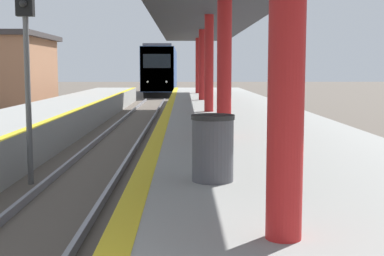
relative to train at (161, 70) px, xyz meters
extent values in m
cube|color=black|center=(0.00, 0.07, -2.07)|extent=(2.42, 14.78, 0.55)
cube|color=#33518C|center=(0.00, 0.07, 0.12)|extent=(2.85, 16.42, 3.83)
cube|color=gold|center=(0.00, -8.06, 0.12)|extent=(2.79, 0.16, 3.75)
cube|color=black|center=(0.00, -8.12, 0.79)|extent=(2.28, 0.06, 1.15)
cube|color=#59595E|center=(0.00, 0.07, 2.15)|extent=(2.42, 15.60, 0.24)
sphere|color=white|center=(-0.78, -8.12, -0.94)|extent=(0.18, 0.18, 0.18)
sphere|color=white|center=(0.78, -8.12, -0.94)|extent=(0.18, 0.18, 0.18)
cylinder|color=#595959|center=(-1.11, -41.29, -0.55)|extent=(0.12, 0.12, 3.60)
sphere|color=black|center=(-1.11, -41.42, 1.50)|extent=(0.16, 0.16, 0.16)
cylinder|color=red|center=(3.10, -48.25, 0.33)|extent=(0.31, 0.31, 3.31)
cylinder|color=red|center=(3.10, -41.27, 0.33)|extent=(0.31, 0.31, 3.31)
cylinder|color=red|center=(3.10, -34.29, 0.33)|extent=(0.31, 0.31, 3.31)
cylinder|color=red|center=(3.10, -27.32, 0.33)|extent=(0.31, 0.31, 3.31)
cylinder|color=red|center=(3.10, -20.34, 0.33)|extent=(0.31, 0.31, 3.31)
cube|color=#2D2D33|center=(3.10, -34.29, 2.09)|extent=(4.02, 34.88, 0.20)
cylinder|color=#4C4C51|center=(2.61, -45.83, -0.91)|extent=(0.55, 0.55, 0.82)
cylinder|color=#262626|center=(2.61, -45.83, -0.47)|extent=(0.57, 0.57, 0.06)
camera|label=1|loc=(2.23, -52.78, 0.16)|focal=50.00mm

